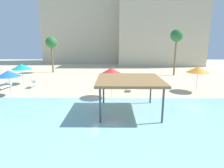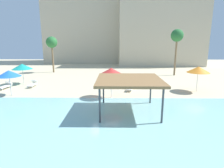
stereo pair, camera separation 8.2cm
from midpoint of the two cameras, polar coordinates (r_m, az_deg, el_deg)
The scene contains 15 objects.
ground_plane at distance 16.42m, azimuth -1.96°, elevation -6.00°, with size 80.00×80.00×0.00m, color beige.
lagoon_water at distance 11.58m, azimuth -3.22°, elevation -14.41°, with size 44.00×13.50×0.04m, color #8CC6CC.
shade_pavilion at distance 13.92m, azimuth 5.44°, elevation 1.02°, with size 4.81×4.81×2.62m.
beach_umbrella_blue_0 at distance 20.78m, azimuth -29.01°, elevation 2.87°, with size 2.23×2.23×2.58m.
beach_umbrella_orange_1 at distance 21.88m, azimuth 25.09°, elevation 4.03°, with size 2.37×2.37×2.72m.
beach_umbrella_red_2 at distance 17.58m, azimuth -0.12°, elevation 3.95°, with size 2.27×2.27×2.89m.
beach_umbrella_teal_3 at distance 25.85m, azimuth -25.79°, elevation 4.87°, with size 2.43×2.43×2.59m.
lounge_chair_1 at distance 24.67m, azimuth -29.75°, elevation -0.45°, with size 0.86×1.96×0.74m.
lounge_chair_2 at distance 22.20m, azimuth 0.32°, elevation -0.04°, with size 0.72×1.93×0.74m.
lounge_chair_3 at distance 20.83m, azimuth 5.88°, elevation -0.98°, with size 1.11×1.99×0.74m.
lounge_chair_4 at distance 24.28m, azimuth -23.02°, elevation 0.05°, with size 0.65×1.91×0.74m.
palm_tree_0 at distance 30.99m, azimuth 19.41°, elevation 13.51°, with size 1.90×1.90×7.15m.
palm_tree_1 at distance 33.84m, azimuth -17.96°, elevation 11.86°, with size 1.90×1.90×6.11m.
hotel_block_0 at distance 50.28m, azimuth -7.47°, elevation 19.21°, with size 20.73×9.00×21.68m, color beige.
hotel_block_1 at distance 45.57m, azimuth 14.35°, elevation 15.47°, with size 18.41×10.29×15.17m, color beige.
Camera 2 is at (0.81, -15.50, 5.36)m, focal length 29.79 mm.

